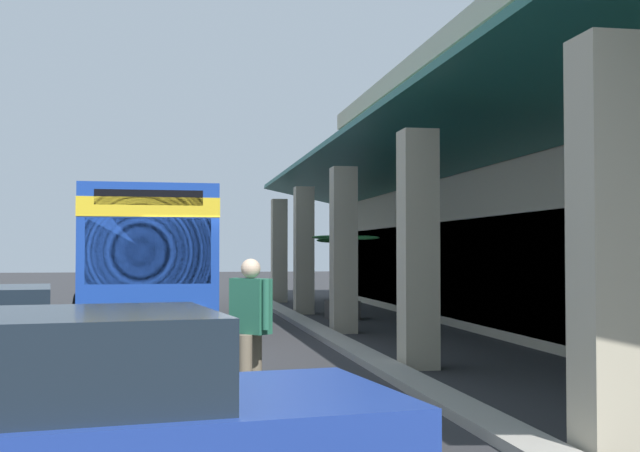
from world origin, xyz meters
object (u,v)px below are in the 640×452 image
Objects in this scene: transit_bus at (147,251)px; parked_sedan_blue at (29,435)px; pedestrian at (251,323)px; potted_palm at (342,296)px.

transit_bus reaches higher than parked_sedan_blue.
transit_bus reaches higher than pedestrian.
pedestrian is 0.73× the size of potted_palm.
potted_palm is at bearing 162.48° from parked_sedan_blue.
potted_palm is at bearing 163.60° from pedestrian.
pedestrian is (11.03, 1.56, -0.86)m from transit_bus.
parked_sedan_blue is (15.69, -0.18, -1.10)m from transit_bus.
potted_palm is (-12.42, 3.66, -0.36)m from pedestrian.
potted_palm is at bearing 104.90° from transit_bus.
pedestrian is at bearing -16.40° from potted_palm.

